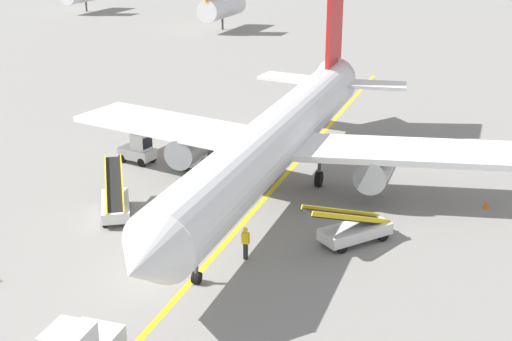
% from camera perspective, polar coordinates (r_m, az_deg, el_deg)
% --- Properties ---
extents(ground_plane, '(300.00, 300.00, 0.00)m').
position_cam_1_polar(ground_plane, '(33.13, -6.70, -8.68)').
color(ground_plane, gray).
extents(taxi_line_yellow, '(4.03, 79.93, 0.01)m').
position_cam_1_polar(taxi_line_yellow, '(36.80, -2.05, -5.39)').
color(taxi_line_yellow, yellow).
rests_on(taxi_line_yellow, ground).
extents(airliner, '(28.58, 35.31, 10.10)m').
position_cam_1_polar(airliner, '(41.56, 1.82, 2.78)').
color(airliner, white).
rests_on(airliner, ground).
extents(baggage_tug_near_wing, '(2.45, 1.42, 2.10)m').
position_cam_1_polar(baggage_tug_near_wing, '(45.76, -4.56, 1.12)').
color(baggage_tug_near_wing, silver).
rests_on(baggage_tug_near_wing, ground).
extents(baggage_tug_by_cargo_door, '(2.56, 1.63, 2.10)m').
position_cam_1_polar(baggage_tug_by_cargo_door, '(47.65, -9.56, 1.70)').
color(baggage_tug_by_cargo_door, silver).
rests_on(baggage_tug_by_cargo_door, ground).
extents(belt_loader_forward_hold, '(3.80, 4.86, 2.59)m').
position_cam_1_polar(belt_loader_forward_hold, '(39.79, -11.40, -2.53)').
color(belt_loader_forward_hold, silver).
rests_on(belt_loader_forward_hold, ground).
extents(belt_loader_aft_hold, '(4.00, 4.75, 2.59)m').
position_cam_1_polar(belt_loader_aft_hold, '(36.17, 7.96, -4.72)').
color(belt_loader_aft_hold, silver).
rests_on(belt_loader_aft_hold, ground).
extents(ground_crew_marshaller, '(0.36, 0.24, 1.70)m').
position_cam_1_polar(ground_crew_marshaller, '(34.15, -0.86, -5.85)').
color(ground_crew_marshaller, '#26262D').
rests_on(ground_crew_marshaller, ground).
extents(safety_cone_nose_left, '(0.36, 0.36, 0.44)m').
position_cam_1_polar(safety_cone_nose_left, '(42.17, 18.26, -2.66)').
color(safety_cone_nose_left, orange).
rests_on(safety_cone_nose_left, ground).
extents(distant_aircraft_mid_left, '(3.00, 10.10, 8.80)m').
position_cam_1_polar(distant_aircraft_mid_left, '(100.86, -2.81, 13.20)').
color(distant_aircraft_mid_left, silver).
rests_on(distant_aircraft_mid_left, ground).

